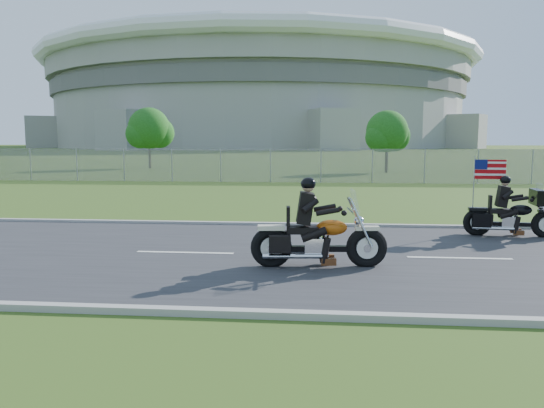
{
  "coord_description": "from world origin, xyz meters",
  "views": [
    {
      "loc": [
        1.03,
        -11.44,
        2.58
      ],
      "look_at": [
        -0.04,
        0.0,
        1.16
      ],
      "focal_mm": 35.0,
      "sensor_mm": 36.0,
      "label": 1
    }
  ],
  "objects": [
    {
      "name": "ground",
      "position": [
        0.0,
        0.0,
        0.0
      ],
      "size": [
        420.0,
        420.0,
        0.0
      ],
      "primitive_type": "plane",
      "color": "#2E4A17",
      "rests_on": "ground"
    },
    {
      "name": "road",
      "position": [
        0.0,
        0.0,
        0.02
      ],
      "size": [
        120.0,
        8.0,
        0.04
      ],
      "primitive_type": "cube",
      "color": "#28282B",
      "rests_on": "ground"
    },
    {
      "name": "curb_north",
      "position": [
        0.0,
        4.05,
        0.05
      ],
      "size": [
        120.0,
        0.18,
        0.12
      ],
      "primitive_type": "cube",
      "color": "#9E9B93",
      "rests_on": "ground"
    },
    {
      "name": "curb_south",
      "position": [
        0.0,
        -4.05,
        0.05
      ],
      "size": [
        120.0,
        0.18,
        0.12
      ],
      "primitive_type": "cube",
      "color": "#9E9B93",
      "rests_on": "ground"
    },
    {
      "name": "fence",
      "position": [
        -5.0,
        20.0,
        1.0
      ],
      "size": [
        60.0,
        0.03,
        2.0
      ],
      "primitive_type": "cube",
      "color": "gray",
      "rests_on": "ground"
    },
    {
      "name": "stadium",
      "position": [
        -20.0,
        170.0,
        15.58
      ],
      "size": [
        140.4,
        140.4,
        29.2
      ],
      "color": "#A3A099",
      "rests_on": "ground"
    },
    {
      "name": "tree_fence_near",
      "position": [
        6.04,
        30.04,
        2.97
      ],
      "size": [
        3.52,
        3.28,
        4.75
      ],
      "color": "#382316",
      "rests_on": "ground"
    },
    {
      "name": "tree_fence_mid",
      "position": [
        -13.95,
        34.04,
        3.3
      ],
      "size": [
        3.96,
        3.69,
        5.3
      ],
      "color": "#382316",
      "rests_on": "ground"
    },
    {
      "name": "motorcycle_lead",
      "position": [
        0.95,
        -1.0,
        0.58
      ],
      "size": [
        2.75,
        0.81,
        1.85
      ],
      "rotation": [
        0.0,
        0.0,
        0.09
      ],
      "color": "black",
      "rests_on": "ground"
    },
    {
      "name": "motorcycle_follow",
      "position": [
        6.0,
        2.81,
        0.56
      ],
      "size": [
        2.43,
        0.84,
        2.02
      ],
      "rotation": [
        0.0,
        0.0,
        -0.1
      ],
      "color": "black",
      "rests_on": "ground"
    }
  ]
}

